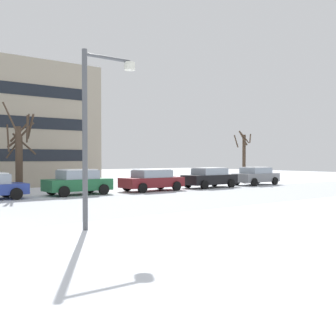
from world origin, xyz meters
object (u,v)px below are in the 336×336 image
Objects in this scene: parked_car_maroon at (152,180)px; parked_car_gray at (256,176)px; parked_car_black at (210,177)px; street_lamp at (95,120)px; parked_car_green at (78,182)px.

parked_car_gray reaches higher than parked_car_maroon.
parked_car_black reaches higher than parked_car_maroon.
street_lamp is 14.99m from parked_car_maroon.
street_lamp is 18.81m from parked_car_black.
parked_car_green is 0.96× the size of parked_car_gray.
street_lamp is 1.26× the size of parked_car_maroon.
parked_car_maroon is (9.79, 11.04, -2.65)m from street_lamp.
parked_car_green reaches higher than parked_car_black.
street_lamp is 1.27× the size of parked_car_black.
parked_car_green is at bearing 178.29° from parked_car_black.
parked_car_black is (15.03, 11.01, -2.62)m from street_lamp.
parked_car_maroon is at bearing -179.97° from parked_car_gray.
parked_car_green is 0.91× the size of parked_car_maroon.
street_lamp reaches higher than parked_car_gray.
street_lamp is 1.33× the size of parked_car_gray.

